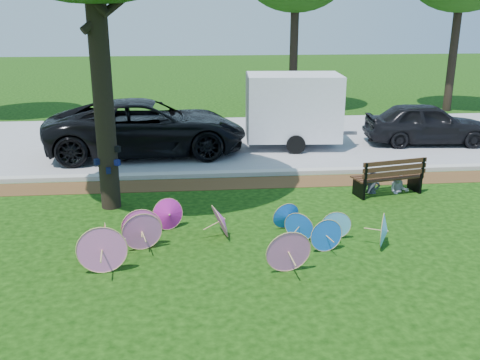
# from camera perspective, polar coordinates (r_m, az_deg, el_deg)

# --- Properties ---
(ground) EXTENTS (90.00, 90.00, 0.00)m
(ground) POSITION_cam_1_polar(r_m,az_deg,el_deg) (9.81, -1.85, -8.68)
(ground) COLOR black
(ground) RESTS_ON ground
(mulch_strip) EXTENTS (90.00, 1.00, 0.01)m
(mulch_strip) POSITION_cam_1_polar(r_m,az_deg,el_deg) (13.97, -2.99, -0.43)
(mulch_strip) COLOR #472D16
(mulch_strip) RESTS_ON ground
(curb) EXTENTS (90.00, 0.30, 0.12)m
(curb) POSITION_cam_1_polar(r_m,az_deg,el_deg) (14.62, -3.11, 0.63)
(curb) COLOR #B7B5AD
(curb) RESTS_ON ground
(street) EXTENTS (90.00, 8.00, 0.01)m
(street) POSITION_cam_1_polar(r_m,az_deg,el_deg) (18.64, -3.64, 4.22)
(street) COLOR gray
(street) RESTS_ON ground
(parasol_pile) EXTENTS (5.84, 2.48, 0.88)m
(parasol_pile) POSITION_cam_1_polar(r_m,az_deg,el_deg) (10.09, -2.68, -5.60)
(parasol_pile) COLOR pink
(parasol_pile) RESTS_ON ground
(black_van) EXTENTS (6.30, 3.21, 1.70)m
(black_van) POSITION_cam_1_polar(r_m,az_deg,el_deg) (16.96, -9.87, 5.56)
(black_van) COLOR black
(black_van) RESTS_ON ground
(dark_pickup) EXTENTS (4.20, 1.95, 1.39)m
(dark_pickup) POSITION_cam_1_polar(r_m,az_deg,el_deg) (19.11, 19.30, 5.71)
(dark_pickup) COLOR black
(dark_pickup) RESTS_ON ground
(cargo_trailer) EXTENTS (3.10, 2.09, 2.68)m
(cargo_trailer) POSITION_cam_1_polar(r_m,az_deg,el_deg) (17.62, 5.71, 7.81)
(cargo_trailer) COLOR white
(cargo_trailer) RESTS_ON ground
(park_bench) EXTENTS (1.86, 1.02, 0.92)m
(park_bench) POSITION_cam_1_polar(r_m,az_deg,el_deg) (13.63, 15.41, 0.47)
(park_bench) COLOR black
(park_bench) RESTS_ON ground
(person_left) EXTENTS (0.49, 0.41, 1.15)m
(person_left) POSITION_cam_1_polar(r_m,az_deg,el_deg) (13.53, 13.99, 0.95)
(person_left) COLOR #3E4455
(person_left) RESTS_ON ground
(person_right) EXTENTS (0.56, 0.48, 1.01)m
(person_right) POSITION_cam_1_polar(r_m,az_deg,el_deg) (13.79, 16.72, 0.75)
(person_right) COLOR silver
(person_right) RESTS_ON ground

